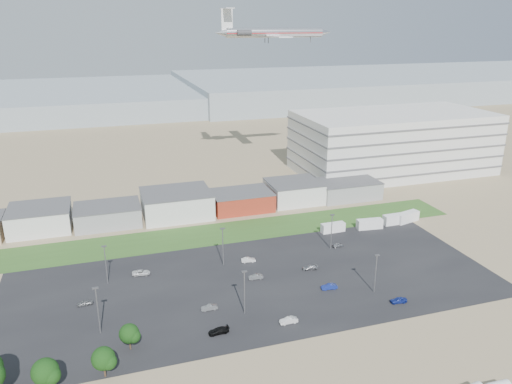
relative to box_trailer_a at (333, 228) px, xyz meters
name	(u,v)px	position (x,y,z in m)	size (l,w,h in m)	color
ground	(261,332)	(-37.16, -42.65, -1.39)	(700.00, 700.00, 0.00)	#887756
parking_lot	(255,283)	(-32.16, -22.65, -1.38)	(120.00, 50.00, 0.01)	black
grass_strip	(207,235)	(-37.16, 9.35, -1.38)	(160.00, 16.00, 0.02)	#335821
hills_backdrop	(185,96)	(2.84, 272.35, 3.11)	(700.00, 200.00, 9.00)	gray
building_row	(143,207)	(-54.16, 28.35, 2.61)	(170.00, 20.00, 8.00)	silver
parking_garage	(393,142)	(52.84, 52.35, 11.11)	(80.00, 40.00, 25.00)	silver
box_trailer_a	(333,228)	(0.00, 0.00, 0.00)	(7.41, 2.32, 2.78)	silver
box_trailer_b	(370,224)	(11.98, -1.11, 0.11)	(8.02, 2.51, 3.01)	silver
box_trailer_c	(395,219)	(21.76, -0.19, 0.15)	(8.22, 2.57, 3.08)	silver
box_trailer_d	(407,217)	(26.27, 0.12, 0.20)	(8.48, 2.65, 3.18)	silver
tree_mid	(46,374)	(-78.01, -48.17, 2.36)	(5.00, 5.00, 7.51)	black
tree_right	(104,361)	(-68.43, -47.03, 2.04)	(4.57, 4.57, 6.86)	black
tree_near	(129,335)	(-63.46, -40.24, 1.75)	(4.18, 4.18, 6.27)	black
lightpole_front_l	(98,311)	(-68.96, -32.95, 3.95)	(1.26, 0.52, 10.68)	slate
lightpole_front_m	(244,292)	(-38.46, -34.89, 3.82)	(1.23, 0.51, 10.43)	slate
lightpole_front_r	(375,274)	(-6.55, -35.59, 3.52)	(1.15, 0.48, 9.82)	slate
lightpole_back_l	(106,265)	(-66.76, -12.01, 3.68)	(1.19, 0.50, 10.14)	slate
lightpole_back_m	(223,247)	(-37.32, -11.16, 3.90)	(1.24, 0.52, 10.58)	slate
lightpole_back_r	(331,232)	(-5.88, -10.66, 3.80)	(1.22, 0.51, 10.39)	slate
airliner	(275,32)	(4.57, 67.50, 55.37)	(48.26, 32.91, 14.26)	silver
parked_car_1	(329,287)	(-16.09, -31.00, -0.75)	(1.36, 3.90, 1.28)	navy
parked_car_2	(399,300)	(-3.63, -41.42, -0.74)	(1.53, 3.81, 1.30)	navy
parked_car_3	(219,331)	(-45.68, -40.44, -0.76)	(1.77, 4.35, 1.26)	black
parked_car_4	(209,307)	(-45.56, -31.17, -0.78)	(1.29, 3.71, 1.22)	#595B5E
parked_car_5	(85,303)	(-72.05, -20.64, -0.80)	(1.39, 3.46, 1.18)	#595B5E
parked_car_7	(256,277)	(-31.40, -20.92, -0.79)	(1.27, 3.63, 1.20)	#595B5E
parked_car_8	(338,245)	(-3.42, -10.32, -0.85)	(1.28, 3.19, 1.09)	#A5A5AA
parked_car_9	(141,273)	(-58.50, -10.03, -0.77)	(2.07, 4.49, 1.25)	silver
parked_car_11	(248,260)	(-30.46, -11.46, -0.76)	(1.32, 3.80, 1.25)	silver
parked_car_12	(310,267)	(-16.50, -20.39, -0.82)	(1.60, 3.94, 1.14)	#A5A5AA
parked_car_13	(289,320)	(-30.58, -41.38, -0.74)	(1.38, 3.96, 1.30)	silver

